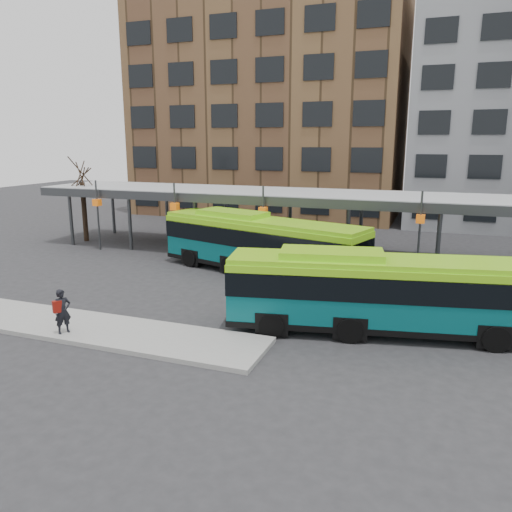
# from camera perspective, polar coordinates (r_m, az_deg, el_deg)

# --- Properties ---
(ground) EXTENTS (120.00, 120.00, 0.00)m
(ground) POSITION_cam_1_polar(r_m,az_deg,el_deg) (20.93, -0.34, -7.69)
(ground) COLOR #28282B
(ground) RESTS_ON ground
(boarding_island) EXTENTS (14.00, 3.00, 0.18)m
(boarding_island) POSITION_cam_1_polar(r_m,az_deg,el_deg) (21.02, -17.68, -7.98)
(boarding_island) COLOR gray
(boarding_island) RESTS_ON ground
(canopy) EXTENTS (40.00, 6.53, 4.80)m
(canopy) POSITION_cam_1_polar(r_m,az_deg,el_deg) (32.14, 7.71, 6.68)
(canopy) COLOR #999B9E
(canopy) RESTS_ON ground
(tree) EXTENTS (1.64, 1.64, 5.60)m
(tree) POSITION_cam_1_polar(r_m,az_deg,el_deg) (39.54, -19.04, 5.12)
(tree) COLOR black
(tree) RESTS_ON ground
(building_brick) EXTENTS (26.00, 14.00, 22.00)m
(building_brick) POSITION_cam_1_polar(r_m,az_deg,el_deg) (53.20, 1.78, 16.93)
(building_brick) COLOR brown
(building_brick) RESTS_ON ground
(bus_front) EXTENTS (12.16, 4.77, 3.28)m
(bus_front) POSITION_cam_1_polar(r_m,az_deg,el_deg) (19.99, 14.03, -3.93)
(bus_front) COLOR #085458
(bus_front) RESTS_ON ground
(bus_rear) EXTENTS (12.71, 6.15, 3.44)m
(bus_rear) POSITION_cam_1_polar(r_m,az_deg,el_deg) (28.11, 0.46, 1.52)
(bus_rear) COLOR #085458
(bus_rear) RESTS_ON ground
(pedestrian) EXTENTS (0.68, 0.76, 1.73)m
(pedestrian) POSITION_cam_1_polar(r_m,az_deg,el_deg) (20.55, -21.26, -5.88)
(pedestrian) COLOR black
(pedestrian) RESTS_ON boarding_island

